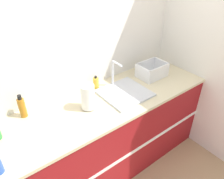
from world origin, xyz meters
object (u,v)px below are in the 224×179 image
dish_rack (152,71)px  bottle_amber (22,107)px  soap_dispenser (96,83)px  sink (124,92)px  paper_towel_roll (88,97)px

dish_rack → bottle_amber: 1.38m
bottle_amber → soap_dispenser: (0.73, -0.01, -0.03)m
sink → dish_rack: bearing=9.6°
bottle_amber → soap_dispenser: size_ratio=1.49×
soap_dispenser → dish_rack: bearing=-14.6°
sink → dish_rack: 0.47m
sink → bottle_amber: bearing=164.4°
paper_towel_roll → bottle_amber: (-0.50, 0.24, -0.03)m
sink → bottle_amber: sink is taller
dish_rack → soap_dispenser: bearing=165.4°
paper_towel_roll → sink: bearing=-1.7°
dish_rack → bottle_amber: (-1.37, 0.17, 0.03)m
sink → bottle_amber: (-0.90, 0.25, 0.07)m
dish_rack → soap_dispenser: dish_rack is taller
paper_towel_roll → dish_rack: paper_towel_roll is taller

